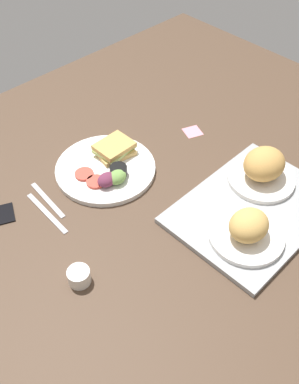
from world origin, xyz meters
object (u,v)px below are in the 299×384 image
serving_tray (253,209)px  bread_plate_near (263,168)px  espresso_cup (79,276)px  plate_with_salad (108,166)px  bread_plate_far (248,229)px  knife (47,213)px  sticky_note (193,132)px  fork (48,200)px

serving_tray → bread_plate_near: bearing=-153.0°
serving_tray → espresso_cup: bearing=-17.3°
plate_with_salad → espresso_cup: plate_with_salad is taller
bread_plate_far → knife: bearing=-53.9°
sticky_note → bread_plate_far: bearing=59.3°
espresso_cup → bread_plate_far: bearing=152.4°
serving_tray → knife: (42.34, -39.15, -0.55)cm
serving_tray → espresso_cup: size_ratio=8.04×
bread_plate_far → sticky_note: bread_plate_far is taller
espresso_cup → knife: bearing=-105.6°
bread_plate_near → fork: bearing=-37.2°
serving_tray → fork: serving_tray is taller
knife → sticky_note: knife is taller
bread_plate_near → espresso_cup: bread_plate_near is taller
serving_tray → bread_plate_far: size_ratio=2.28×
bread_plate_near → sticky_note: (-3.54, -30.23, -5.84)cm
serving_tray → fork: (39.34, -43.15, -0.55)cm
bread_plate_near → plate_with_salad: 46.08cm
plate_with_salad → sticky_note: size_ratio=5.45×
serving_tray → bread_plate_near: 12.83cm
serving_tray → bread_plate_near: size_ratio=2.29×
sticky_note → fork: bearing=-8.1°
serving_tray → fork: bearing=-47.6°
espresso_cup → fork: size_ratio=0.33×
espresso_cup → sticky_note: bearing=-162.2°
plate_with_salad → fork: bearing=-6.6°
knife → sticky_note: (-56.38, 3.57, -0.19)cm
knife → sticky_note: size_ratio=3.39×
serving_tray → espresso_cup: 51.34cm
espresso_cup → bread_plate_near: bearing=170.5°
bread_plate_near → fork: 62.81cm
serving_tray → bread_plate_far: bearing=26.6°
knife → bread_plate_near: bearing=59.0°
espresso_cup → plate_with_salad: bearing=-140.0°
bread_plate_far → bread_plate_near: bearing=-153.2°
bread_plate_far → plate_with_salad: 46.72cm
sticky_note → knife: bearing=-3.6°
fork → serving_tray: bearing=46.3°
knife → plate_with_salad: bearing=95.5°
bread_plate_near → sticky_note: bearing=-96.7°
fork → bread_plate_near: bearing=56.7°
knife → bread_plate_far: bearing=37.7°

